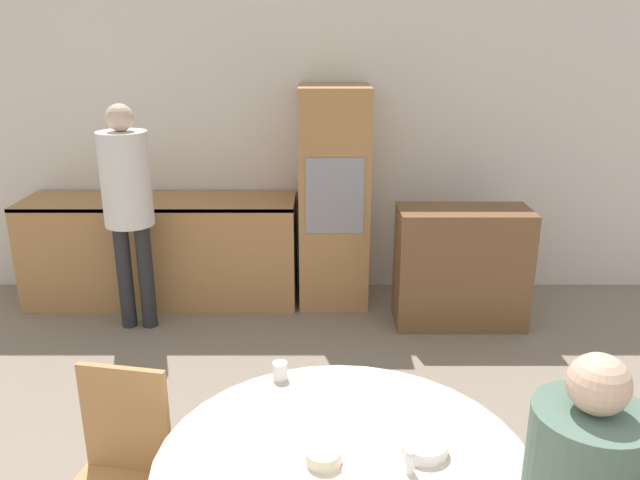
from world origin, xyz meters
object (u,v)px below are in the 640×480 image
chair_far_left (119,468)px  bowl_far (324,456)px  oven_unit (334,198)px  sideboard (461,267)px  cup (280,371)px  bowl_centre (424,447)px  bowl_near (366,477)px  person_standing (127,194)px

chair_far_left → bowl_far: size_ratio=7.25×
oven_unit → sideboard: oven_unit is taller
cup → bowl_far: (0.19, -0.56, -0.01)m
chair_far_left → bowl_far: bearing=-7.2°
bowl_centre → chair_far_left: bearing=169.7°
bowl_far → chair_far_left: bearing=162.0°
cup → chair_far_left: bearing=-155.7°
oven_unit → bowl_centre: (0.26, -3.10, -0.12)m
bowl_centre → bowl_far: 0.37m
oven_unit → chair_far_left: oven_unit is taller
oven_unit → bowl_far: 3.16m
chair_far_left → bowl_near: bearing=-10.2°
cup → bowl_centre: size_ratio=0.46×
person_standing → bowl_near: bearing=-60.0°
chair_far_left → bowl_far: 0.91m
cup → bowl_near: cup is taller
oven_unit → bowl_near: size_ratio=11.22×
bowl_near → oven_unit: bearing=90.7°
oven_unit → person_standing: (-1.54, -0.53, 0.16)m
chair_far_left → cup: bearing=35.1°
person_standing → cup: bearing=-58.8°
sideboard → bowl_far: (-1.09, -2.69, 0.31)m
oven_unit → bowl_far: size_ratio=14.12×
person_standing → bowl_centre: (1.80, -2.57, -0.29)m
bowl_centre → bowl_near: bearing=-144.7°
chair_far_left → cup: size_ratio=11.89×
sideboard → cup: bearing=-120.9°
cup → bowl_centre: cup is taller
person_standing → bowl_far: bearing=-61.3°
sideboard → chair_far_left: size_ratio=1.08×
sideboard → person_standing: 2.59m
sideboard → bowl_far: bearing=-112.0°
person_standing → bowl_far: (1.44, -2.63, -0.29)m
bowl_centre → bowl_far: same height
bowl_far → person_standing: bearing=118.7°
bowl_near → bowl_far: 0.17m
cup → bowl_far: cup is taller
sideboard → oven_unit: bearing=154.9°
sideboard → chair_far_left: 3.09m
person_standing → oven_unit: bearing=19.0°
person_standing → bowl_centre: 3.15m
oven_unit → bowl_near: oven_unit is taller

